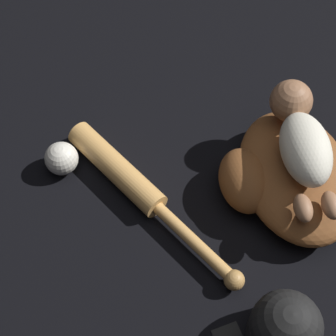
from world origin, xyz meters
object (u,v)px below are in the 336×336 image
Objects in this scene: baseball_glove at (287,175)px; baseball_bat at (133,184)px; baseball at (61,158)px; baby_figure at (301,136)px; baseball_cap at (284,328)px.

baseball_bat is (0.03, 0.35, -0.02)m from baseball_glove.
baseball is (0.12, 0.51, -0.01)m from baseball_glove.
baseball_bat is 0.18m from baseball.
baseball_glove is 0.35m from baseball_bat.
baby_figure reaches higher than baseball_bat.
baby_figure is at bearing -16.46° from baseball_cap.
baseball is 0.62m from baseball_cap.
baby_figure is 0.55m from baseball.
baby_figure is (0.03, -0.02, 0.10)m from baseball_glove.
baby_figure is at bearing -33.45° from baseball_glove.
baseball_cap is at bearing -137.74° from baseball.
baseball_bat is at bearing -117.98° from baseball.
baseball_glove is at bearing -103.01° from baseball.
baseball_bat is (0.00, 0.37, -0.12)m from baby_figure.
baseball_bat is at bearing 84.64° from baseball_glove.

